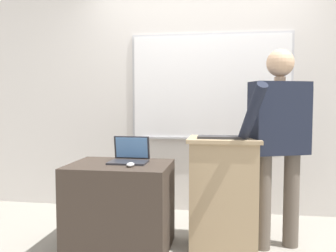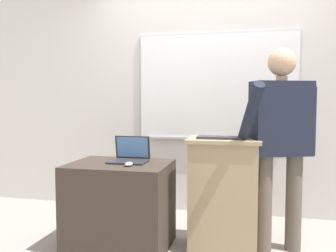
{
  "view_description": "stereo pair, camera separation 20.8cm",
  "coord_description": "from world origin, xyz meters",
  "px_view_note": "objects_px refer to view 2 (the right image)",
  "views": [
    {
      "loc": [
        0.26,
        -2.58,
        1.23
      ],
      "look_at": [
        -0.22,
        0.37,
        1.02
      ],
      "focal_mm": 38.0,
      "sensor_mm": 36.0,
      "label": 1
    },
    {
      "loc": [
        0.46,
        -2.54,
        1.23
      ],
      "look_at": [
        -0.22,
        0.37,
        1.02
      ],
      "focal_mm": 38.0,
      "sensor_mm": 36.0,
      "label": 2
    }
  ],
  "objects_px": {
    "side_desk": "(120,205)",
    "computer_mouse_by_laptop": "(129,164)",
    "person_presenter": "(280,134)",
    "laptop": "(130,155)",
    "wireless_keyboard": "(222,138)",
    "lectern_podium": "(224,193)"
  },
  "relations": [
    {
      "from": "side_desk",
      "to": "wireless_keyboard",
      "type": "xyz_separation_m",
      "value": [
        0.84,
        0.13,
        0.58
      ]
    },
    {
      "from": "lectern_podium",
      "to": "wireless_keyboard",
      "type": "height_order",
      "value": "wireless_keyboard"
    },
    {
      "from": "laptop",
      "to": "lectern_podium",
      "type": "bearing_deg",
      "value": 7.54
    },
    {
      "from": "side_desk",
      "to": "computer_mouse_by_laptop",
      "type": "bearing_deg",
      "value": -45.2
    },
    {
      "from": "computer_mouse_by_laptop",
      "to": "laptop",
      "type": "bearing_deg",
      "value": 106.43
    },
    {
      "from": "person_presenter",
      "to": "laptop",
      "type": "distance_m",
      "value": 1.25
    },
    {
      "from": "side_desk",
      "to": "wireless_keyboard",
      "type": "distance_m",
      "value": 1.02
    },
    {
      "from": "wireless_keyboard",
      "to": "computer_mouse_by_laptop",
      "type": "bearing_deg",
      "value": -160.6
    },
    {
      "from": "person_presenter",
      "to": "laptop",
      "type": "height_order",
      "value": "person_presenter"
    },
    {
      "from": "lectern_podium",
      "to": "person_presenter",
      "type": "bearing_deg",
      "value": 5.15
    },
    {
      "from": "person_presenter",
      "to": "laptop",
      "type": "xyz_separation_m",
      "value": [
        -1.23,
        -0.14,
        -0.19
      ]
    },
    {
      "from": "laptop",
      "to": "computer_mouse_by_laptop",
      "type": "distance_m",
      "value": 0.22
    },
    {
      "from": "lectern_podium",
      "to": "wireless_keyboard",
      "type": "bearing_deg",
      "value": -101.73
    },
    {
      "from": "side_desk",
      "to": "computer_mouse_by_laptop",
      "type": "xyz_separation_m",
      "value": [
        0.12,
        -0.12,
        0.38
      ]
    },
    {
      "from": "laptop",
      "to": "person_presenter",
      "type": "bearing_deg",
      "value": 6.67
    },
    {
      "from": "laptop",
      "to": "wireless_keyboard",
      "type": "relative_size",
      "value": 0.77
    },
    {
      "from": "person_presenter",
      "to": "computer_mouse_by_laptop",
      "type": "distance_m",
      "value": 1.24
    },
    {
      "from": "lectern_podium",
      "to": "person_presenter",
      "type": "distance_m",
      "value": 0.67
    },
    {
      "from": "side_desk",
      "to": "wireless_keyboard",
      "type": "relative_size",
      "value": 2.03
    },
    {
      "from": "side_desk",
      "to": "person_presenter",
      "type": "relative_size",
      "value": 0.5
    },
    {
      "from": "person_presenter",
      "to": "wireless_keyboard",
      "type": "bearing_deg",
      "value": 170.98
    },
    {
      "from": "lectern_podium",
      "to": "laptop",
      "type": "distance_m",
      "value": 0.85
    }
  ]
}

